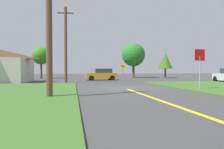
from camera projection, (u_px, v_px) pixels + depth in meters
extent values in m
plane|color=#404040|center=(124.00, 88.00, 14.54)|extent=(120.00, 120.00, 0.00)
cube|color=yellow|center=(184.00, 109.00, 6.71)|extent=(0.20, 14.00, 0.01)
cylinder|color=#9EA0A8|center=(200.00, 73.00, 13.20)|extent=(0.07, 0.07, 2.40)
cube|color=red|center=(200.00, 55.00, 13.17)|extent=(0.81, 0.06, 0.81)
cylinder|color=black|center=(215.00, 79.00, 22.19)|extent=(0.35, 0.71, 0.68)
cube|color=orange|center=(101.00, 76.00, 26.19)|extent=(4.22, 1.90, 0.76)
cube|color=#2D3842|center=(103.00, 71.00, 26.24)|extent=(2.32, 1.67, 0.60)
cylinder|color=black|center=(91.00, 78.00, 25.00)|extent=(0.68, 0.22, 0.68)
cylinder|color=black|center=(90.00, 78.00, 26.82)|extent=(0.68, 0.22, 0.68)
cylinder|color=black|center=(112.00, 78.00, 25.59)|extent=(0.68, 0.22, 0.68)
cylinder|color=black|center=(110.00, 77.00, 27.40)|extent=(0.68, 0.22, 0.68)
cylinder|color=brown|center=(49.00, 22.00, 9.32)|extent=(0.31, 0.31, 7.62)
cylinder|color=brown|center=(66.00, 45.00, 20.78)|extent=(0.32, 0.32, 8.46)
cube|color=brown|center=(66.00, 13.00, 20.70)|extent=(1.80, 0.29, 0.12)
cylinder|color=slate|center=(123.00, 74.00, 23.68)|extent=(0.08, 0.08, 1.92)
cube|color=yellow|center=(123.00, 66.00, 23.66)|extent=(0.90, 0.16, 0.91)
cube|color=black|center=(123.00, 66.00, 23.66)|extent=(0.45, 0.11, 0.10)
cylinder|color=brown|center=(165.00, 73.00, 34.16)|extent=(0.30, 0.30, 1.71)
cone|color=#366A1A|center=(165.00, 61.00, 34.11)|extent=(2.58, 2.58, 2.84)
cylinder|color=brown|center=(41.00, 71.00, 31.35)|extent=(0.32, 0.32, 2.65)
sphere|color=#30811C|center=(41.00, 56.00, 31.29)|extent=(2.94, 2.94, 2.94)
cylinder|color=brown|center=(133.00, 71.00, 34.61)|extent=(0.43, 0.43, 2.56)
sphere|color=#247925|center=(133.00, 55.00, 34.54)|extent=(4.30, 4.30, 4.30)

